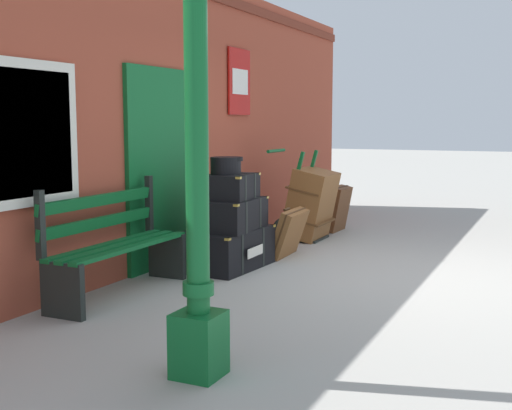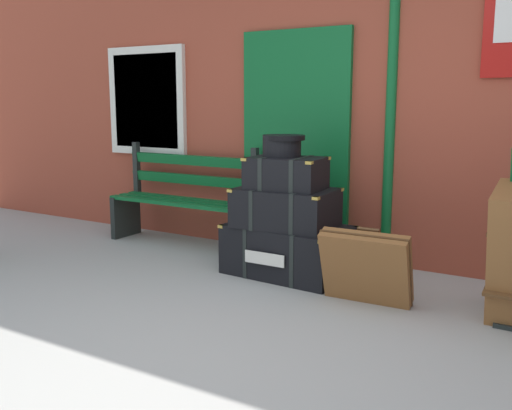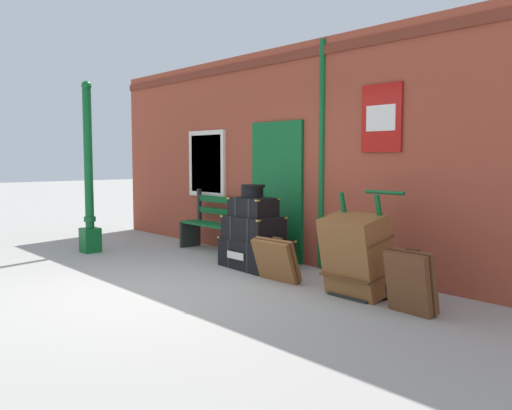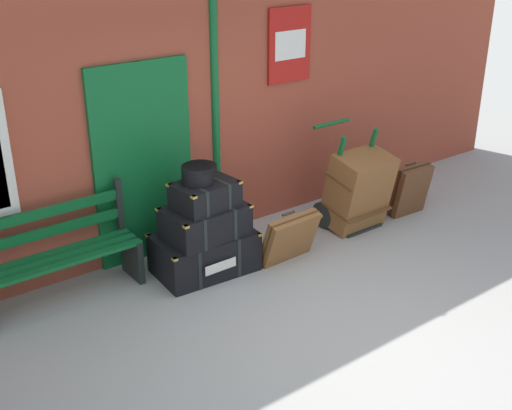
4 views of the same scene
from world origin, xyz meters
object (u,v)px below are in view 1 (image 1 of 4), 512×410
Objects in this scene: steamer_trunk_top at (231,186)px; steamer_trunk_middle at (230,214)px; suitcase_brown at (337,209)px; round_hatbox at (226,164)px; porters_trolley at (298,218)px; platform_bench at (115,246)px; steamer_trunk_base at (227,248)px; suitcase_olive at (289,233)px; large_brown_trunk at (311,204)px; lamp_post at (197,205)px.

steamer_trunk_middle is at bearing 133.60° from steamer_trunk_top.
steamer_trunk_middle is 1.25× the size of suitcase_brown.
porters_trolley is at bearing -0.42° from round_hatbox.
porters_trolley reaches higher than platform_bench.
steamer_trunk_top reaches higher than steamer_trunk_middle.
porters_trolley is at bearing -1.04° from steamer_trunk_base.
platform_bench is 3.43m from porters_trolley.
platform_bench is 1.94× the size of steamer_trunk_middle.
steamer_trunk_base is 0.37m from steamer_trunk_middle.
round_hatbox is (1.36, -0.41, 0.66)m from platform_bench.
round_hatbox and porters_trolley have the same top height.
porters_trolley is at bearing 16.31° from suitcase_olive.
steamer_trunk_top is at bearing -46.40° from steamer_trunk_middle.
round_hatbox is (-0.05, -0.02, 0.89)m from steamer_trunk_base.
porters_trolley is 0.27m from large_brown_trunk.
platform_bench is 4.55× the size of round_hatbox.
steamer_trunk_base is 2.01m from large_brown_trunk.
suitcase_olive is 0.99× the size of suitcase_brown.
lamp_post reaches higher than platform_bench.
suitcase_olive is (-1.15, -0.16, -0.20)m from large_brown_trunk.
lamp_post reaches higher than large_brown_trunk.
steamer_trunk_middle reaches higher than steamer_trunk_base.
steamer_trunk_base is at bearing 155.69° from suitcase_olive.
round_hatbox reaches higher than steamer_trunk_top.
large_brown_trunk reaches higher than suitcase_brown.
porters_trolley is at bearing 14.24° from lamp_post.
suitcase_olive is (0.83, -0.33, -0.31)m from steamer_trunk_middle.
platform_bench reaches higher than suitcase_brown.
steamer_trunk_middle is 2.00m from large_brown_trunk.
suitcase_olive is 1.94m from suitcase_brown.
steamer_trunk_middle is (-0.01, -0.04, 0.37)m from steamer_trunk_base.
suitcase_olive is at bearing -172.15° from large_brown_trunk.
large_brown_trunk is (3.39, -0.60, 0.03)m from platform_bench.
porters_trolley is 1.78× the size of suitcase_brown.
suitcase_olive is (0.88, -0.35, -0.83)m from round_hatbox.
large_brown_trunk is at bearing 172.35° from suitcase_brown.
large_brown_trunk is (1.99, -0.17, -0.11)m from steamer_trunk_middle.
large_brown_trunk is (0.00, -0.18, 0.21)m from porters_trolley.
steamer_trunk_middle is 0.53m from round_hatbox.
round_hatbox is 0.37× the size of large_brown_trunk.
large_brown_trunk is at bearing 7.85° from suitcase_olive.
steamer_trunk_middle is 1.26× the size of suitcase_olive.
platform_bench is 1.54m from steamer_trunk_top.
lamp_post reaches higher than round_hatbox.
suitcase_olive is at bearing 13.56° from lamp_post.
large_brown_trunk is (1.98, -0.17, -0.40)m from steamer_trunk_top.
suitcase_brown is at bearing -9.64° from platform_bench.
round_hatbox reaches higher than large_brown_trunk.
steamer_trunk_top reaches higher than steamer_trunk_base.
steamer_trunk_base is at bearing 22.13° from round_hatbox.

